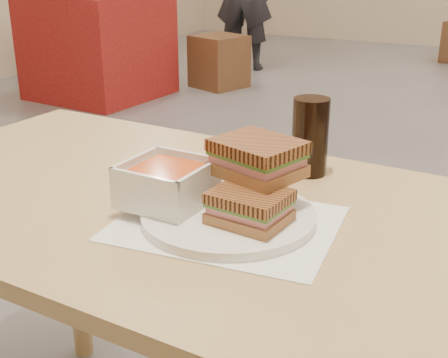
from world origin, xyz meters
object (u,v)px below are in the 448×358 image
at_px(plate, 228,216).
at_px(bg_chair_0r, 219,61).
at_px(cola_glass, 310,137).
at_px(main_table, 168,252).
at_px(panini_lower, 250,207).
at_px(bg_chair_0l, 68,60).
at_px(bg_table_0, 98,46).
at_px(soup_bowl, 167,185).

height_order(plate, bg_chair_0r, plate).
distance_m(plate, bg_chair_0r, 4.35).
xyz_separation_m(plate, cola_glass, (0.04, 0.27, 0.07)).
relative_size(main_table, cola_glass, 8.16).
distance_m(panini_lower, cola_glass, 0.29).
height_order(cola_glass, bg_chair_0l, cola_glass).
bearing_deg(bg_chair_0l, bg_chair_0r, 24.46).
relative_size(bg_table_0, bg_chair_0l, 2.00).
distance_m(bg_chair_0l, bg_chair_0r, 1.33).
relative_size(soup_bowl, bg_table_0, 0.14).
bearing_deg(bg_table_0, main_table, -49.20).
xyz_separation_m(cola_glass, bg_chair_0r, (-2.09, 3.54, -0.60)).
distance_m(soup_bowl, panini_lower, 0.15).
bearing_deg(bg_table_0, bg_chair_0r, 46.19).
xyz_separation_m(bg_chair_0l, bg_chair_0r, (1.21, 0.55, -0.00)).
distance_m(soup_bowl, cola_glass, 0.32).
distance_m(main_table, bg_chair_0r, 4.23).
height_order(panini_lower, bg_chair_0l, panini_lower).
height_order(cola_glass, bg_chair_0r, cola_glass).
xyz_separation_m(panini_lower, bg_chair_0r, (-2.10, 3.82, -0.57)).
height_order(plate, soup_bowl, soup_bowl).
height_order(main_table, soup_bowl, soup_bowl).
xyz_separation_m(main_table, bg_table_0, (-2.61, 3.02, -0.23)).
bearing_deg(soup_bowl, bg_chair_0l, 133.98).
relative_size(bg_chair_0l, bg_chair_0r, 0.98).
relative_size(cola_glass, bg_chair_0r, 0.30).
xyz_separation_m(main_table, bg_chair_0l, (-3.11, 3.21, -0.41)).
height_order(panini_lower, cola_glass, cola_glass).
height_order(panini_lower, bg_table_0, panini_lower).
bearing_deg(panini_lower, cola_glass, 91.56).
bearing_deg(soup_bowl, panini_lower, -1.56).
bearing_deg(bg_table_0, bg_chair_0l, 159.52).
relative_size(main_table, plate, 4.34).
xyz_separation_m(soup_bowl, panini_lower, (0.15, -0.00, -0.01)).
bearing_deg(main_table, panini_lower, -17.32).
xyz_separation_m(main_table, plate, (0.15, -0.04, 0.12)).
bearing_deg(bg_chair_0l, panini_lower, -44.69).
distance_m(cola_glass, bg_chair_0l, 4.49).
bearing_deg(main_table, plate, -16.10).
distance_m(soup_bowl, bg_chair_0r, 4.32).
distance_m(plate, cola_glass, 0.28).
xyz_separation_m(bg_table_0, bg_chair_0r, (0.71, 0.74, -0.18)).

